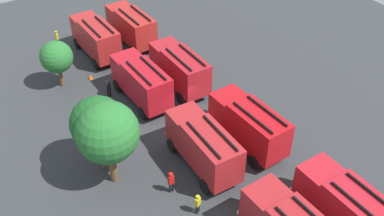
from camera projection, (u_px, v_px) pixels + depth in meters
name	position (u px, v px, depth m)	size (l,w,h in m)	color
ground_plane	(192.00, 121.00, 37.40)	(65.61, 65.61, 0.00)	#2D3033
fire_truck_0	(347.00, 207.00, 27.45)	(7.24, 2.84, 3.88)	#AE1923
fire_truck_1	(249.00, 124.00, 33.78)	(7.23, 2.83, 3.88)	#AC1016
fire_truck_2	(179.00, 67.00, 40.03)	(7.27, 2.92, 3.88)	maroon
fire_truck_3	(131.00, 25.00, 46.44)	(7.21, 2.77, 3.88)	#A4201D
fire_truck_5	(203.00, 145.00, 31.92)	(7.33, 3.08, 3.88)	maroon
fire_truck_6	(141.00, 81.00, 38.35)	(7.21, 2.78, 3.88)	#A9131D
fire_truck_7	(96.00, 37.00, 44.47)	(7.20, 2.76, 3.88)	maroon
firefighter_0	(109.00, 88.00, 39.65)	(0.30, 0.45, 1.64)	black
firefighter_1	(171.00, 181.00, 30.62)	(0.30, 0.42, 1.81)	black
firefighter_2	(198.00, 203.00, 29.26)	(0.40, 0.48, 1.61)	black
firefighter_3	(57.00, 38.00, 46.88)	(0.43, 0.27, 1.66)	black
tree_0	(108.00, 133.00, 29.35)	(4.35, 4.35, 6.74)	brown
tree_1	(98.00, 124.00, 30.68)	(3.97, 3.97, 6.16)	brown
tree_2	(56.00, 57.00, 39.63)	(2.97, 2.97, 4.60)	brown
traffic_cone_0	(90.00, 77.00, 42.16)	(0.41, 0.41, 0.58)	#F2600C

